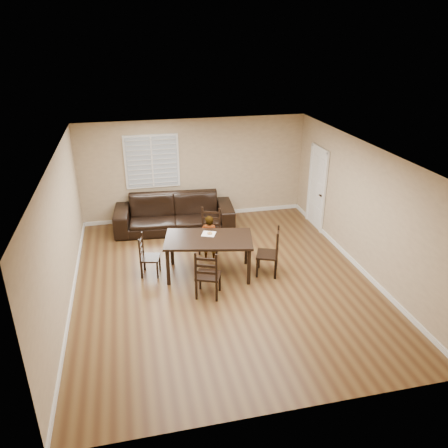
{
  "coord_description": "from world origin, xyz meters",
  "views": [
    {
      "loc": [
        -1.69,
        -7.6,
        4.77
      ],
      "look_at": [
        0.16,
        0.62,
        1.0
      ],
      "focal_mm": 35.0,
      "sensor_mm": 36.0,
      "label": 1
    }
  ],
  "objects_px": {
    "child": "(209,238)",
    "sofa": "(174,213)",
    "chair_near": "(211,231)",
    "chair_right": "(273,254)",
    "donut": "(210,233)",
    "dining_table": "(209,242)",
    "chair_far": "(207,278)",
    "chair_left": "(145,257)"
  },
  "relations": [
    {
      "from": "chair_left",
      "to": "donut",
      "type": "relative_size",
      "value": 8.11
    },
    {
      "from": "chair_right",
      "to": "child",
      "type": "distance_m",
      "value": 1.51
    },
    {
      "from": "child",
      "to": "donut",
      "type": "relative_size",
      "value": 9.54
    },
    {
      "from": "chair_right",
      "to": "donut",
      "type": "distance_m",
      "value": 1.4
    },
    {
      "from": "chair_near",
      "to": "child",
      "type": "distance_m",
      "value": 0.49
    },
    {
      "from": "dining_table",
      "to": "chair_near",
      "type": "distance_m",
      "value": 1.16
    },
    {
      "from": "dining_table",
      "to": "sofa",
      "type": "bearing_deg",
      "value": 111.94
    },
    {
      "from": "chair_left",
      "to": "chair_right",
      "type": "relative_size",
      "value": 0.87
    },
    {
      "from": "dining_table",
      "to": "donut",
      "type": "distance_m",
      "value": 0.23
    },
    {
      "from": "chair_near",
      "to": "chair_right",
      "type": "distance_m",
      "value": 1.76
    },
    {
      "from": "chair_near",
      "to": "chair_left",
      "type": "height_order",
      "value": "chair_near"
    },
    {
      "from": "chair_far",
      "to": "sofa",
      "type": "bearing_deg",
      "value": -64.71
    },
    {
      "from": "chair_far",
      "to": "child",
      "type": "relative_size",
      "value": 0.95
    },
    {
      "from": "chair_near",
      "to": "donut",
      "type": "height_order",
      "value": "chair_near"
    },
    {
      "from": "chair_right",
      "to": "child",
      "type": "xyz_separation_m",
      "value": [
        -1.19,
        0.93,
        0.06
      ]
    },
    {
      "from": "sofa",
      "to": "dining_table",
      "type": "bearing_deg",
      "value": -75.15
    },
    {
      "from": "chair_near",
      "to": "donut",
      "type": "distance_m",
      "value": 1.01
    },
    {
      "from": "chair_left",
      "to": "dining_table",
      "type": "bearing_deg",
      "value": -89.46
    },
    {
      "from": "child",
      "to": "chair_right",
      "type": "bearing_deg",
      "value": 159.68
    },
    {
      "from": "chair_far",
      "to": "sofa",
      "type": "xyz_separation_m",
      "value": [
        -0.22,
        3.35,
        -0.02
      ]
    },
    {
      "from": "chair_far",
      "to": "sofa",
      "type": "height_order",
      "value": "chair_far"
    },
    {
      "from": "child",
      "to": "donut",
      "type": "distance_m",
      "value": 0.56
    },
    {
      "from": "dining_table",
      "to": "child",
      "type": "distance_m",
      "value": 0.68
    },
    {
      "from": "dining_table",
      "to": "chair_near",
      "type": "height_order",
      "value": "chair_near"
    },
    {
      "from": "chair_near",
      "to": "chair_right",
      "type": "xyz_separation_m",
      "value": [
        1.07,
        -1.4,
        0.0
      ]
    },
    {
      "from": "chair_near",
      "to": "donut",
      "type": "xyz_separation_m",
      "value": [
        -0.19,
        -0.91,
        0.39
      ]
    },
    {
      "from": "dining_table",
      "to": "donut",
      "type": "relative_size",
      "value": 17.57
    },
    {
      "from": "dining_table",
      "to": "chair_left",
      "type": "bearing_deg",
      "value": 179.95
    },
    {
      "from": "chair_far",
      "to": "chair_left",
      "type": "height_order",
      "value": "chair_far"
    },
    {
      "from": "dining_table",
      "to": "sofa",
      "type": "xyz_separation_m",
      "value": [
        -0.43,
        2.43,
        -0.31
      ]
    },
    {
      "from": "donut",
      "to": "chair_near",
      "type": "bearing_deg",
      "value": 78.1
    },
    {
      "from": "chair_far",
      "to": "donut",
      "type": "xyz_separation_m",
      "value": [
        0.28,
        1.1,
        0.4
      ]
    },
    {
      "from": "chair_near",
      "to": "sofa",
      "type": "bearing_deg",
      "value": 139.92
    },
    {
      "from": "chair_near",
      "to": "donut",
      "type": "relative_size",
      "value": 9.28
    },
    {
      "from": "sofa",
      "to": "chair_far",
      "type": "bearing_deg",
      "value": -81.47
    },
    {
      "from": "child",
      "to": "sofa",
      "type": "xyz_separation_m",
      "value": [
        -0.57,
        1.8,
        -0.09
      ]
    },
    {
      "from": "dining_table",
      "to": "donut",
      "type": "xyz_separation_m",
      "value": [
        0.06,
        0.19,
        0.11
      ]
    },
    {
      "from": "chair_near",
      "to": "chair_far",
      "type": "relative_size",
      "value": 1.02
    },
    {
      "from": "chair_left",
      "to": "donut",
      "type": "height_order",
      "value": "chair_left"
    },
    {
      "from": "donut",
      "to": "sofa",
      "type": "distance_m",
      "value": 2.34
    },
    {
      "from": "dining_table",
      "to": "chair_right",
      "type": "relative_size",
      "value": 1.88
    },
    {
      "from": "sofa",
      "to": "donut",
      "type": "bearing_deg",
      "value": -72.76
    }
  ]
}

